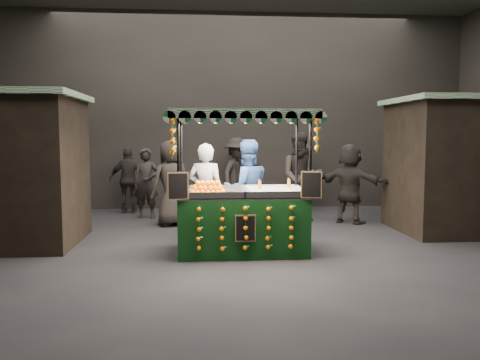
{
  "coord_description": "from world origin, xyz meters",
  "views": [
    {
      "loc": [
        -0.87,
        -7.65,
        1.87
      ],
      "look_at": [
        -0.21,
        0.42,
        1.14
      ],
      "focal_mm": 36.66,
      "sensor_mm": 36.0,
      "label": 1
    }
  ],
  "objects": [
    {
      "name": "neighbour_stall_right",
      "position": [
        4.4,
        1.5,
        1.31
      ],
      "size": [
        3.0,
        2.2,
        2.6
      ],
      "color": "black",
      "rests_on": "ground"
    },
    {
      "name": "juice_stall",
      "position": [
        -0.2,
        0.03,
        0.7
      ],
      "size": [
        2.34,
        1.38,
        2.27
      ],
      "color": "black",
      "rests_on": "ground"
    },
    {
      "name": "vendor_grey",
      "position": [
        -0.78,
        0.97,
        0.87
      ],
      "size": [
        0.72,
        0.56,
        1.74
      ],
      "rotation": [
        0.0,
        0.0,
        2.88
      ],
      "color": "gray",
      "rests_on": "ground"
    },
    {
      "name": "shopper_2",
      "position": [
        -2.6,
        4.35,
        0.81
      ],
      "size": [
        0.95,
        0.42,
        1.61
      ],
      "rotation": [
        0.0,
        0.0,
        3.17
      ],
      "color": "#2D2624",
      "rests_on": "ground"
    },
    {
      "name": "market_hall",
      "position": [
        0.0,
        0.0,
        3.38
      ],
      "size": [
        12.1,
        10.1,
        5.05
      ],
      "color": "black",
      "rests_on": "ground"
    },
    {
      "name": "ground",
      "position": [
        0.0,
        0.0,
        0.0
      ],
      "size": [
        12.0,
        12.0,
        0.0
      ],
      "primitive_type": "plane",
      "color": "black",
      "rests_on": "ground"
    },
    {
      "name": "shopper_6",
      "position": [
        1.75,
        4.39,
        0.85
      ],
      "size": [
        0.49,
        0.67,
        1.69
      ],
      "rotation": [
        0.0,
        0.0,
        -1.71
      ],
      "color": "black",
      "rests_on": "ground"
    },
    {
      "name": "shopper_1",
      "position": [
        1.32,
        2.85,
        0.97
      ],
      "size": [
        0.99,
        0.8,
        1.95
      ],
      "rotation": [
        0.0,
        0.0,
        -0.06
      ],
      "color": "#2C2724",
      "rests_on": "ground"
    },
    {
      "name": "shopper_3",
      "position": [
        0.04,
        4.4,
        0.91
      ],
      "size": [
        1.21,
        1.36,
        1.83
      ],
      "rotation": [
        0.0,
        0.0,
        0.99
      ],
      "color": "black",
      "rests_on": "ground"
    },
    {
      "name": "shopper_4",
      "position": [
        -1.47,
        2.54,
        0.89
      ],
      "size": [
        1.04,
        0.93,
        1.78
      ],
      "rotation": [
        0.0,
        0.0,
        3.67
      ],
      "color": "black",
      "rests_on": "ground"
    },
    {
      "name": "vendor_blue",
      "position": [
        -0.05,
        0.97,
        0.9
      ],
      "size": [
        1.0,
        0.86,
        1.8
      ],
      "rotation": [
        0.0,
        0.0,
        3.36
      ],
      "color": "navy",
      "rests_on": "ground"
    },
    {
      "name": "shopper_5",
      "position": [
        2.32,
        2.53,
        0.85
      ],
      "size": [
        1.52,
        1.42,
        1.71
      ],
      "rotation": [
        0.0,
        0.0,
        2.42
      ],
      "color": "#2C2624",
      "rests_on": "ground"
    },
    {
      "name": "shopper_0",
      "position": [
        -2.1,
        3.57,
        0.8
      ],
      "size": [
        0.63,
        0.45,
        1.59
      ],
      "rotation": [
        0.0,
        0.0,
        -0.13
      ],
      "color": "black",
      "rests_on": "ground"
    }
  ]
}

